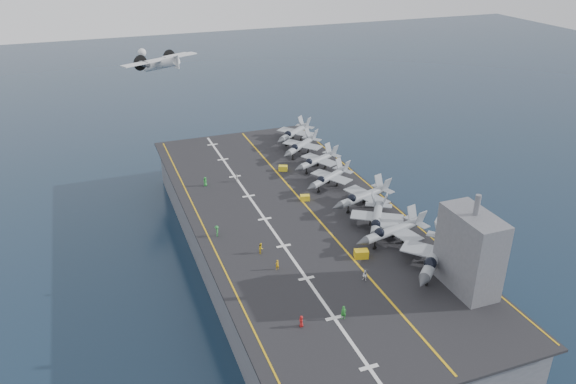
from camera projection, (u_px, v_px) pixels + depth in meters
name	position (u px, v px, depth m)	size (l,w,h in m)	color
ground	(295.00, 261.00, 107.79)	(500.00, 500.00, 0.00)	#142135
hull	(295.00, 239.00, 105.61)	(36.00, 90.00, 10.00)	#56595E
flight_deck	(296.00, 214.00, 103.35)	(38.00, 92.00, 0.40)	black
foul_line	(311.00, 211.00, 104.20)	(0.35, 90.00, 0.02)	gold
landing_centerline	(265.00, 219.00, 101.37)	(0.50, 90.00, 0.02)	silver
deck_edge_port	(205.00, 229.00, 97.90)	(0.25, 90.00, 0.02)	gold
deck_edge_stbd	(384.00, 198.00, 109.08)	(0.25, 90.00, 0.02)	gold
island_superstructure	(471.00, 243.00, 79.42)	(5.00, 10.00, 15.00)	#56595E
fighter_jet_1	(436.00, 254.00, 85.39)	(19.20, 18.92, 5.62)	#8D939D
fighter_jet_2	(394.00, 230.00, 92.91)	(15.94, 12.40, 4.92)	gray
fighter_jet_3	(377.00, 218.00, 96.85)	(15.09, 16.49, 4.77)	gray
fighter_jet_4	(364.00, 195.00, 104.56)	(16.16, 13.18, 4.85)	#949BA3
fighter_jet_5	(329.00, 177.00, 112.71)	(15.39, 13.79, 4.46)	gray
fighter_jet_6	(318.00, 160.00, 120.80)	(15.23, 13.27, 4.44)	#969DA6
fighter_jet_7	(301.00, 145.00, 128.43)	(16.27, 15.62, 4.72)	gray
fighter_jet_8	(294.00, 132.00, 136.24)	(16.44, 15.72, 4.77)	#999FA9
tow_cart_a	(361.00, 254.00, 89.51)	(2.48, 1.93, 1.32)	gold
tow_cart_b	(305.00, 198.00, 107.98)	(1.99, 1.55, 1.06)	yellow
tow_cart_c	(283.00, 168.00, 120.82)	(2.20, 1.87, 1.12)	yellow
crew_0	(301.00, 321.00, 74.15)	(0.74, 1.05, 1.68)	#B21919
crew_1	(277.00, 265.00, 86.36)	(1.12, 0.86, 1.67)	gold
crew_2	(261.00, 248.00, 90.64)	(1.10, 1.29, 1.82)	yellow
crew_3	(217.00, 231.00, 95.47)	(1.03, 1.33, 1.97)	#267C33
crew_4	(237.00, 178.00, 115.58)	(0.77, 1.06, 1.64)	silver
crew_5	(205.00, 181.00, 113.73)	(1.37, 1.27, 1.90)	#268C33
crew_6	(344.00, 313.00, 75.53)	(1.37, 1.09, 2.01)	#23812A
crew_7	(365.00, 276.00, 83.69)	(1.09, 1.21, 1.68)	white
transport_plane	(161.00, 64.00, 146.22)	(26.80, 23.74, 5.27)	silver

